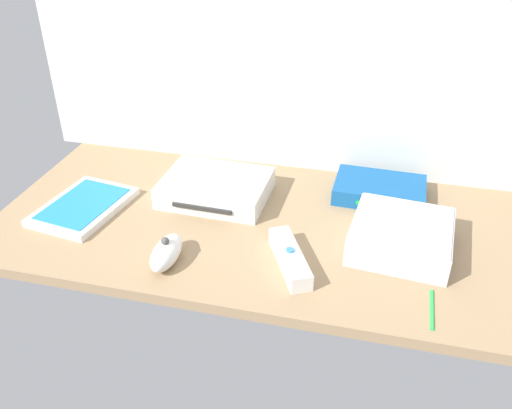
{
  "coord_description": "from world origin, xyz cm",
  "views": [
    {
      "loc": [
        20.31,
        -83.19,
        57.25
      ],
      "look_at": [
        0.0,
        0.0,
        4.0
      ],
      "focal_mm": 37.8,
      "sensor_mm": 36.0,
      "label": 1
    }
  ],
  "objects_px": {
    "game_case": "(84,206)",
    "remote_nunchuk": "(166,252)",
    "mini_computer": "(401,236)",
    "remote_wand": "(290,258)",
    "game_console": "(216,188)",
    "stylus_pen": "(432,308)",
    "network_router": "(379,190)"
  },
  "relations": [
    {
      "from": "remote_wand",
      "to": "stylus_pen",
      "type": "relative_size",
      "value": 1.65
    },
    {
      "from": "stylus_pen",
      "to": "network_router",
      "type": "bearing_deg",
      "value": 106.62
    },
    {
      "from": "game_console",
      "to": "remote_wand",
      "type": "relative_size",
      "value": 1.45
    },
    {
      "from": "mini_computer",
      "to": "remote_wand",
      "type": "distance_m",
      "value": 0.2
    },
    {
      "from": "game_console",
      "to": "stylus_pen",
      "type": "xyz_separation_m",
      "value": [
        0.42,
        -0.24,
        -0.02
      ]
    },
    {
      "from": "game_console",
      "to": "network_router",
      "type": "height_order",
      "value": "game_console"
    },
    {
      "from": "mini_computer",
      "to": "remote_nunchuk",
      "type": "relative_size",
      "value": 1.85
    },
    {
      "from": "network_router",
      "to": "stylus_pen",
      "type": "bearing_deg",
      "value": -71.27
    },
    {
      "from": "game_case",
      "to": "remote_wand",
      "type": "relative_size",
      "value": 1.4
    },
    {
      "from": "mini_computer",
      "to": "game_case",
      "type": "height_order",
      "value": "mini_computer"
    },
    {
      "from": "game_case",
      "to": "remote_nunchuk",
      "type": "height_order",
      "value": "remote_nunchuk"
    },
    {
      "from": "network_router",
      "to": "remote_nunchuk",
      "type": "relative_size",
      "value": 1.83
    },
    {
      "from": "mini_computer",
      "to": "remote_nunchuk",
      "type": "xyz_separation_m",
      "value": [
        -0.39,
        -0.14,
        -0.01
      ]
    },
    {
      "from": "game_console",
      "to": "mini_computer",
      "type": "relative_size",
      "value": 1.16
    },
    {
      "from": "remote_nunchuk",
      "to": "stylus_pen",
      "type": "distance_m",
      "value": 0.44
    },
    {
      "from": "game_console",
      "to": "stylus_pen",
      "type": "bearing_deg",
      "value": -28.06
    },
    {
      "from": "game_console",
      "to": "game_case",
      "type": "xyz_separation_m",
      "value": [
        -0.24,
        -0.11,
        -0.01
      ]
    },
    {
      "from": "network_router",
      "to": "game_case",
      "type": "bearing_deg",
      "value": -159.51
    },
    {
      "from": "network_router",
      "to": "remote_nunchuk",
      "type": "distance_m",
      "value": 0.46
    },
    {
      "from": "mini_computer",
      "to": "stylus_pen",
      "type": "relative_size",
      "value": 2.07
    },
    {
      "from": "game_case",
      "to": "remote_nunchuk",
      "type": "distance_m",
      "value": 0.25
    },
    {
      "from": "remote_wand",
      "to": "stylus_pen",
      "type": "bearing_deg",
      "value": -40.31
    },
    {
      "from": "game_case",
      "to": "remote_nunchuk",
      "type": "xyz_separation_m",
      "value": [
        0.22,
        -0.12,
        0.01
      ]
    },
    {
      "from": "mini_computer",
      "to": "remote_wand",
      "type": "height_order",
      "value": "mini_computer"
    },
    {
      "from": "remote_nunchuk",
      "to": "stylus_pen",
      "type": "height_order",
      "value": "remote_nunchuk"
    },
    {
      "from": "game_case",
      "to": "game_console",
      "type": "bearing_deg",
      "value": 33.12
    },
    {
      "from": "remote_wand",
      "to": "remote_nunchuk",
      "type": "bearing_deg",
      "value": 164.65
    },
    {
      "from": "game_console",
      "to": "game_case",
      "type": "bearing_deg",
      "value": -153.77
    },
    {
      "from": "game_console",
      "to": "mini_computer",
      "type": "height_order",
      "value": "mini_computer"
    },
    {
      "from": "game_case",
      "to": "stylus_pen",
      "type": "height_order",
      "value": "game_case"
    },
    {
      "from": "game_console",
      "to": "network_router",
      "type": "bearing_deg",
      "value": 15.56
    },
    {
      "from": "game_case",
      "to": "stylus_pen",
      "type": "distance_m",
      "value": 0.67
    }
  ]
}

